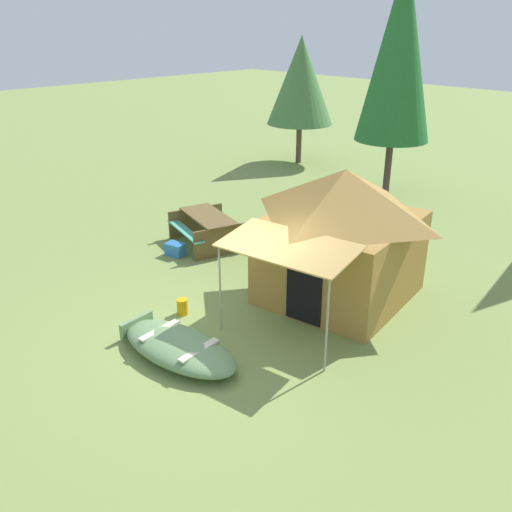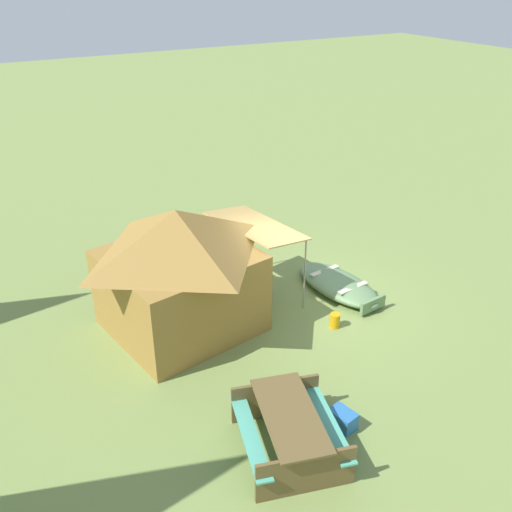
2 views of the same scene
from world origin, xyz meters
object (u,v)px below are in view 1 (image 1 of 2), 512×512
at_px(beached_rowboat, 178,347).
at_px(pine_tree_back_right, 399,50).
at_px(fuel_can, 182,307).
at_px(picnic_table, 209,226).
at_px(canvas_cabin_tent, 342,233).
at_px(pine_tree_back_left, 301,81).
at_px(cooler_box, 175,249).

height_order(beached_rowboat, pine_tree_back_right, pine_tree_back_right).
bearing_deg(fuel_can, picnic_table, 131.55).
relative_size(canvas_cabin_tent, pine_tree_back_right, 0.62).
height_order(beached_rowboat, pine_tree_back_left, pine_tree_back_left).
height_order(fuel_can, pine_tree_back_left, pine_tree_back_left).
xyz_separation_m(beached_rowboat, picnic_table, (-3.58, 3.72, 0.30)).
relative_size(canvas_cabin_tent, picnic_table, 2.04).
relative_size(picnic_table, cooler_box, 4.86).
bearing_deg(beached_rowboat, canvas_cabin_tent, 81.84).
bearing_deg(canvas_cabin_tent, cooler_box, -164.53).
bearing_deg(fuel_can, cooler_box, 145.58).
xyz_separation_m(picnic_table, cooler_box, (-0.01, -1.08, -0.34)).
distance_m(picnic_table, pine_tree_back_left, 9.54).
bearing_deg(cooler_box, picnic_table, 89.63).
bearing_deg(fuel_can, pine_tree_back_left, 120.88).
bearing_deg(pine_tree_back_right, fuel_can, -80.01).
distance_m(picnic_table, fuel_can, 3.70).
distance_m(cooler_box, pine_tree_back_right, 9.32).
bearing_deg(pine_tree_back_left, fuel_can, -59.12).
bearing_deg(picnic_table, canvas_cabin_tent, 0.92).
xyz_separation_m(canvas_cabin_tent, fuel_can, (-1.68, -2.82, -1.25)).
xyz_separation_m(beached_rowboat, pine_tree_back_right, (-2.88, 10.86, 4.30)).
relative_size(cooler_box, pine_tree_back_left, 0.09).
distance_m(cooler_box, pine_tree_back_left, 10.57).
xyz_separation_m(beached_rowboat, fuel_can, (-1.14, 0.96, -0.04)).
bearing_deg(canvas_cabin_tent, beached_rowboat, -98.16).
distance_m(canvas_cabin_tent, pine_tree_back_right, 8.45).
xyz_separation_m(canvas_cabin_tent, picnic_table, (-4.13, -0.07, -0.92)).
xyz_separation_m(cooler_box, fuel_can, (2.45, -1.68, 0.00)).
bearing_deg(fuel_can, beached_rowboat, -40.17).
xyz_separation_m(fuel_can, pine_tree_back_right, (-1.74, 9.90, 4.34)).
bearing_deg(picnic_table, cooler_box, -90.37).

